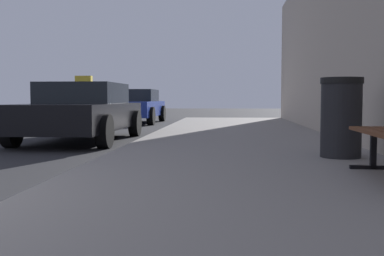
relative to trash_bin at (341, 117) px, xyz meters
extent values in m
cube|color=gray|center=(-1.21, -3.38, -0.61)|extent=(4.00, 32.00, 0.15)
cube|color=brown|center=(-0.10, -1.85, -0.08)|extent=(0.15, 1.88, 0.04)
cube|color=black|center=(0.11, -1.03, -0.31)|extent=(0.06, 0.06, 0.45)
cube|color=black|center=(0.11, -1.03, -0.51)|extent=(0.50, 0.07, 0.04)
cylinder|color=black|center=(0.00, 0.00, -0.04)|extent=(0.53, 0.53, 0.98)
cylinder|color=black|center=(0.00, 0.00, 0.48)|extent=(0.55, 0.55, 0.08)
cube|color=black|center=(-4.69, 3.59, -0.14)|extent=(1.80, 4.41, 0.55)
cube|color=black|center=(-4.69, 3.81, 0.36)|extent=(1.58, 1.99, 0.45)
cube|color=yellow|center=(-4.69, 3.81, 0.67)|extent=(0.36, 0.14, 0.16)
cylinder|color=black|center=(-3.79, 2.18, -0.36)|extent=(0.22, 0.64, 0.64)
cylinder|color=black|center=(-5.59, 2.18, -0.36)|extent=(0.22, 0.64, 0.64)
cylinder|color=black|center=(-3.79, 5.00, -0.36)|extent=(0.22, 0.64, 0.64)
cylinder|color=black|center=(-5.59, 5.00, -0.36)|extent=(0.22, 0.64, 0.64)
cube|color=#233899|center=(-5.02, 11.04, -0.14)|extent=(1.70, 4.28, 0.55)
cube|color=black|center=(-5.02, 11.26, 0.36)|extent=(1.50, 1.93, 0.45)
cylinder|color=black|center=(-4.17, 9.67, -0.36)|extent=(0.22, 0.64, 0.64)
cylinder|color=black|center=(-5.87, 9.67, -0.36)|extent=(0.22, 0.64, 0.64)
cylinder|color=black|center=(-4.17, 12.42, -0.36)|extent=(0.22, 0.64, 0.64)
cylinder|color=black|center=(-5.87, 12.42, -0.36)|extent=(0.22, 0.64, 0.64)
camera|label=1|loc=(-1.50, -6.25, 0.25)|focal=43.27mm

